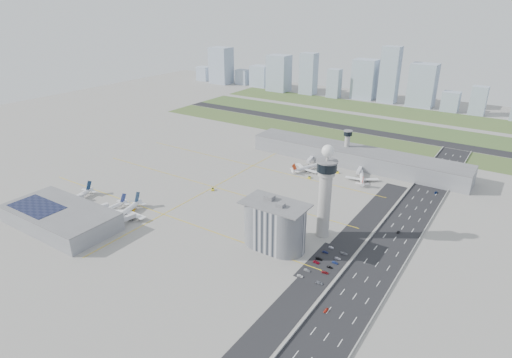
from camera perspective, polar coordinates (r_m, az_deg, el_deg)
The scene contains 63 objects.
ground at distance 323.37m, azimuth -3.43°, elevation -4.47°, with size 1000.00×1000.00×0.00m, color #9D9A92.
grass_strip_0 at distance 515.03m, azimuth 9.91°, elevation 5.84°, with size 480.00×50.00×0.08m, color #40592A.
grass_strip_1 at distance 582.12m, azimuth 12.97°, elevation 7.58°, with size 480.00×60.00×0.08m, color #395428.
grass_strip_2 at distance 655.58m, azimuth 15.56°, elevation 9.03°, with size 480.00×70.00×0.08m, color #415C2B.
runway at distance 547.87m, azimuth 11.51°, elevation 6.76°, with size 480.00×22.00×0.10m, color black.
highway at distance 278.80m, azimuth 16.22°, elevation -10.32°, with size 28.00×500.00×0.10m, color black.
barrier_left at distance 281.81m, azimuth 13.51°, elevation -9.48°, with size 0.60×500.00×1.20m, color #9E9E99.
barrier_right at distance 275.87m, azimuth 19.02°, elevation -10.96°, with size 0.60×500.00×1.20m, color #9E9E99.
landside_road at distance 277.22m, azimuth 10.60°, elevation -9.93°, with size 18.00×260.00×0.08m, color black.
parking_lot at distance 268.50m, azimuth 9.16°, elevation -11.01°, with size 20.00×44.00×0.10m, color black.
taxiway_line_h_0 at distance 327.57m, azimuth -12.24°, elevation -4.61°, with size 260.00×0.60×0.01m, color yellow.
taxiway_line_h_1 at distance 367.00m, azimuth -5.65°, elevation -1.06°, with size 260.00×0.60×0.01m, color yellow.
taxiway_line_h_2 at distance 411.44m, azimuth -0.42°, elevation 1.77°, with size 260.00×0.60×0.01m, color yellow.
taxiway_line_v at distance 367.00m, azimuth -5.65°, elevation -1.06°, with size 0.60×260.00×0.01m, color yellow.
control_tower at distance 281.41m, azimuth 9.24°, elevation -1.19°, with size 14.00×14.00×64.50m.
secondary_tower at distance 425.15m, azimuth 12.05°, elevation 4.65°, with size 8.60×8.60×31.90m.
admin_building at distance 274.38m, azimuth 2.50°, elevation -6.17°, with size 42.00×24.00×33.50m.
terminal_pier at distance 423.57m, azimuth 13.08°, elevation 2.93°, with size 210.00×32.00×15.80m.
near_terminal at distance 332.27m, azimuth -24.63°, elevation -4.67°, with size 84.00×42.00×13.00m.
airplane_near_a at distance 364.01m, azimuth -23.22°, elevation -2.15°, with size 41.09×34.93×11.51m, color white, non-canonical shape.
airplane_near_b at distance 337.15m, azimuth -19.42°, elevation -3.64°, with size 37.41×31.80×10.47m, color white, non-canonical shape.
airplane_near_c at distance 327.45m, azimuth -17.35°, elevation -4.00°, with size 43.43×36.92×12.16m, color white, non-canonical shape.
airplane_far_a at distance 401.88m, azimuth 6.78°, elevation 1.81°, with size 34.15×29.03×9.56m, color white, non-canonical shape.
airplane_far_b at distance 387.96m, azimuth 13.96°, elevation 0.47°, with size 34.34×29.19×9.62m, color white, non-canonical shape.
jet_bridge_near_0 at distance 362.94m, azimuth -23.96°, elevation -2.86°, with size 14.00×3.00×5.70m, color silver, non-canonical shape.
jet_bridge_near_1 at distance 339.70m, azimuth -21.14°, elevation -4.15°, with size 14.00×3.00×5.70m, color silver, non-canonical shape.
jet_bridge_near_2 at distance 317.60m, azimuth -17.90°, elevation -5.61°, with size 14.00×3.00×5.70m, color silver, non-canonical shape.
jet_bridge_far_0 at distance 425.10m, azimuth 7.47°, elevation 2.69°, with size 14.00×3.00×5.70m, color silver, non-canonical shape.
jet_bridge_far_1 at distance 407.43m, azimuth 13.76°, elevation 1.29°, with size 14.00×3.00×5.70m, color silver, non-canonical shape.
tug_0 at distance 362.92m, azimuth -21.71°, elevation -2.81°, with size 2.35×3.42×1.99m, color orange, non-canonical shape.
tug_1 at distance 339.83m, azimuth -16.00°, elevation -3.79°, with size 2.13×3.09×1.80m, color gold, non-canonical shape.
tug_2 at distance 336.13m, azimuth -16.22°, elevation -4.11°, with size 2.32×3.37×1.96m, color #FAB204, non-canonical shape.
tug_3 at distance 360.34m, azimuth -5.79°, elevation -1.37°, with size 2.37×3.45×2.00m, color yellow, non-canonical shape.
tug_4 at distance 385.68m, azimuth 7.12°, elevation 0.25°, with size 2.26×3.29×1.91m, color gold, non-canonical shape.
tug_5 at distance 400.87m, azimuth 10.74°, elevation 0.92°, with size 2.47×3.60×2.09m, color yellow, non-canonical shape.
car_lot_0 at distance 254.90m, azimuth 5.90°, elevation -12.71°, with size 1.54×3.83×1.31m, color white.
car_lot_1 at distance 259.84m, azimuth 6.82°, elevation -11.99°, with size 1.32×3.80×1.25m, color gray.
car_lot_2 at distance 267.61m, azimuth 8.06°, elevation -10.92°, with size 1.94×4.21×1.17m, color maroon.
car_lot_3 at distance 270.79m, azimuth 8.42°, elevation -10.49°, with size 1.78×4.37×1.27m, color black.
car_lot_4 at distance 277.94m, azimuth 9.23°, elevation -9.58°, with size 1.54×3.82×1.30m, color navy.
car_lot_5 at distance 283.34m, azimuth 9.97°, elevation -8.97°, with size 1.16×3.32×1.09m, color #B8B6C4.
car_lot_6 at distance 250.78m, azimuth 8.45°, elevation -13.55°, with size 1.97×4.28×1.19m, color gray.
car_lot_7 at distance 259.52m, azimuth 9.21°, elevation -12.20°, with size 1.70×4.17×1.21m, color maroon.
car_lot_8 at distance 264.44m, azimuth 9.80°, elevation -11.50°, with size 1.44×3.57×1.22m, color black.
car_lot_9 at distance 268.91m, azimuth 10.49°, elevation -10.91°, with size 1.31×3.77×1.24m, color navy.
car_lot_10 at distance 273.24m, azimuth 10.85°, elevation -10.36°, with size 1.80×3.91×1.09m, color white.
car_lot_11 at distance 278.62m, azimuth 11.67°, elevation -9.69°, with size 1.83×4.51×1.31m, color gray.
car_hw_0 at distance 232.96m, azimuth 9.31°, elevation -16.89°, with size 1.52×3.78×1.29m, color #B32B1C.
car_hw_1 at distance 311.72m, azimuth 18.44°, elevation -6.72°, with size 1.27×3.65×1.20m, color black.
car_hw_2 at distance 383.67m, azimuth 22.87°, elevation -1.67°, with size 1.89×4.10×1.14m, color navy.
car_hw_4 at distance 439.33m, azimuth 22.72°, elevation 1.40°, with size 1.37×3.41×1.16m, color slate.
skyline_bldg_0 at distance 863.36m, azimuth -6.97°, elevation 13.78°, with size 24.05×19.24×26.50m, color #9EADC1.
skyline_bldg_1 at distance 828.22m, azimuth -4.67°, elevation 14.85°, with size 37.63×30.10×65.60m, color #9EADC1.
skyline_bldg_2 at distance 817.56m, azimuth -1.79°, elevation 13.43°, with size 22.81×18.25×26.79m, color #9EADC1.
skyline_bldg_3 at distance 796.32m, azimuth 0.59°, elevation 13.56°, with size 32.30×25.84×36.93m, color #9EADC1.
skyline_bldg_4 at distance 755.93m, azimuth 3.06°, elevation 13.92°, with size 35.81×28.65×60.36m, color #9EADC1.
skyline_bldg_5 at distance 733.64m, azimuth 7.01°, elevation 13.77°, with size 25.49×20.39×66.89m, color #9EADC1.
skyline_bldg_6 at distance 714.19m, azimuth 10.38°, elevation 12.44°, with size 20.04×16.03×45.20m, color #9EADC1.
skyline_bldg_7 at distance 714.80m, azimuth 14.30°, elevation 12.77°, with size 35.76×28.61×61.22m, color #9EADC1.
skyline_bldg_8 at distance 695.90m, azimuth 17.39°, elevation 13.11°, with size 26.33×21.06×83.39m, color #9EADC1.
skyline_bldg_9 at distance 686.23m, azimuth 21.32°, elevation 11.57°, with size 36.96×29.57×62.11m, color #9EADC1.
skyline_bldg_10 at distance 673.34m, azimuth 24.50°, elevation 9.38°, with size 23.01×18.41×27.75m, color #9EADC1.
skyline_bldg_11 at distance 667.55m, azimuth 27.53°, elevation 9.25°, with size 20.22×16.18×38.97m, color #9EADC1.
Camera 1 is at (174.13, -228.24, 148.84)m, focal length 30.00 mm.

